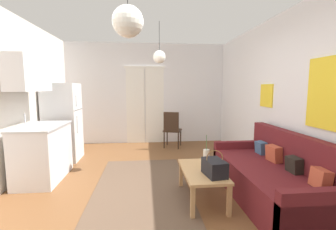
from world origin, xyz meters
TOP-DOWN VIEW (x-y plane):
  - ground_plane at (0.00, 0.00)m, footprint 4.81×7.23m
  - wall_back at (-0.00, 3.36)m, footprint 4.41×0.13m
  - wall_right at (2.16, -0.00)m, footprint 0.12×6.83m
  - area_rug at (-0.11, 0.24)m, footprint 1.40×2.90m
  - couch at (1.67, -0.12)m, footprint 0.88×2.01m
  - coffee_table at (0.71, -0.04)m, footprint 0.52×0.95m
  - bamboo_vase at (0.84, 0.23)m, footprint 0.09×0.09m
  - handbag at (0.81, -0.26)m, footprint 0.27×0.36m
  - refrigerator at (-1.75, 1.95)m, footprint 0.66×0.62m
  - kitchen_counter at (-1.75, 0.90)m, footprint 0.62×1.06m
  - accent_chair at (0.62, 2.67)m, footprint 0.52×0.51m
  - pendant_lamp_near at (-0.19, -0.70)m, footprint 0.29×0.29m
  - pendant_lamp_far at (0.22, 1.28)m, footprint 0.23×0.23m

SIDE VIEW (x-z plane):
  - ground_plane at x=0.00m, z-range -0.10..0.00m
  - area_rug at x=-0.11m, z-range 0.00..0.01m
  - couch at x=1.67m, z-range -0.16..0.74m
  - coffee_table at x=0.71m, z-range 0.15..0.58m
  - accent_chair at x=0.62m, z-range 0.05..0.96m
  - bamboo_vase at x=0.84m, z-range 0.31..0.73m
  - handbag at x=0.81m, z-range 0.36..0.69m
  - kitchen_counter at x=-1.75m, z-range -0.26..1.75m
  - refrigerator at x=-1.75m, z-range 0.00..1.60m
  - wall_back at x=0.00m, z-range -0.01..2.67m
  - wall_right at x=2.16m, z-range 0.00..2.69m
  - pendant_lamp_far at x=0.22m, z-range 1.70..2.43m
  - pendant_lamp_near at x=-0.19m, z-range 1.77..2.48m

